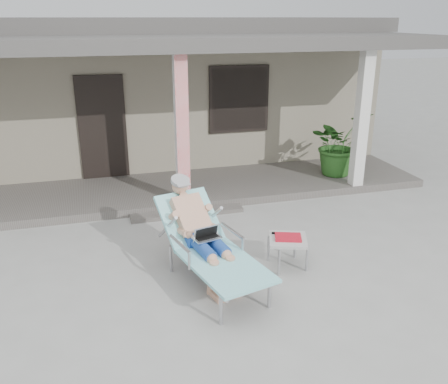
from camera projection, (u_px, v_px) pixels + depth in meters
name	position (u px, v px, depth m)	size (l,w,h in m)	color
ground	(213.00, 264.00, 6.77)	(60.00, 60.00, 0.00)	#9E9E99
house	(150.00, 86.00, 12.06)	(10.40, 5.40, 3.30)	gray
porch_deck	(176.00, 190.00, 9.46)	(10.00, 2.00, 0.15)	#605B56
porch_overhang	(171.00, 48.00, 8.46)	(10.00, 2.30, 2.85)	silver
porch_step	(187.00, 213.00, 8.43)	(2.00, 0.30, 0.07)	#605B56
lounger	(205.00, 222.00, 6.13)	(1.25, 2.13, 1.34)	#B7B7BC
side_table	(288.00, 241.00, 6.59)	(0.66, 0.66, 0.46)	#B0AFAB
potted_palm	(338.00, 144.00, 9.95)	(1.19, 1.03, 1.32)	#26591E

